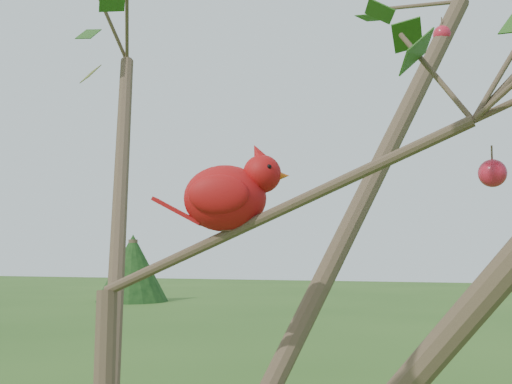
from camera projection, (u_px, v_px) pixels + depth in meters
The scene contains 3 objects.
crabapple_tree at pixel (111, 183), 0.97m from camera, with size 2.35×2.05×2.95m.
cardinal at pixel (230, 195), 1.03m from camera, with size 0.22×0.13×0.15m.
distant_trees at pixel (298, 265), 22.65m from camera, with size 40.54×14.74×3.23m.
Camera 1 is at (0.52, -0.88, 2.02)m, focal length 45.00 mm.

